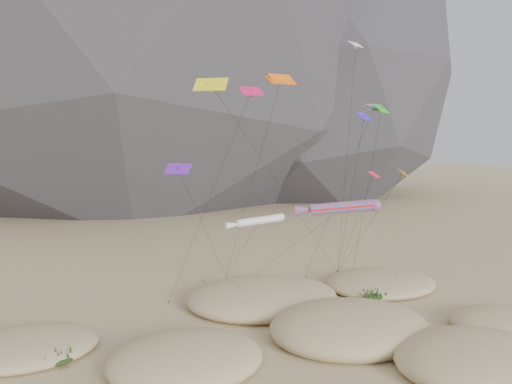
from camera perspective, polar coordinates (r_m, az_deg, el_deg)
ground at (r=40.56m, az=11.20°, el=-18.95°), size 500.00×500.00×0.00m
dunes at (r=43.32m, az=6.37°, el=-16.25°), size 49.99×39.41×3.54m
dune_grass at (r=42.86m, az=7.38°, el=-16.24°), size 42.23×30.40×1.50m
kite_stakes at (r=60.59m, az=1.16°, el=-10.20°), size 23.04×6.87×0.30m
rainbow_tube_kite at (r=48.73m, az=9.56°, el=-1.77°), size 7.34×17.70×11.44m
white_tube_kite at (r=45.78m, az=0.11°, el=-3.34°), size 5.86×12.62×10.21m
orange_parafoil at (r=48.55m, az=2.79°, el=12.46°), size 2.99×15.99×23.28m
multi_parafoil at (r=52.69m, az=13.14°, el=9.00°), size 2.95×11.31×20.67m
delta_kites at (r=46.90m, az=5.39°, el=7.40°), size 24.91×19.19×27.38m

